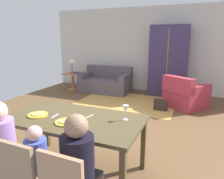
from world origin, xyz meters
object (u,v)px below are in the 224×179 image
(dining_table, at_px, (74,123))
(plate_near_man, at_px, (38,115))
(side_table, at_px, (73,79))
(book_lower, at_px, (77,73))
(wine_glass, at_px, (126,109))
(armchair, at_px, (185,95))
(plate_near_child, at_px, (66,122))
(dining_chair_child, at_px, (27,175))
(person_woman, at_px, (80,174))
(person_child, at_px, (40,170))
(person_man, at_px, (6,153))
(book_upper, at_px, (78,72))
(table_lamp, at_px, (72,60))
(armoire, at_px, (169,61))
(couch, at_px, (106,82))
(handbag, at_px, (161,105))

(dining_table, relative_size, plate_near_man, 6.87)
(side_table, height_order, book_lower, book_lower)
(wine_glass, height_order, armchair, wine_glass)
(book_lower, bearing_deg, plate_near_child, -59.35)
(plate_near_child, height_order, dining_chair_child, dining_chair_child)
(plate_near_child, relative_size, person_woman, 0.23)
(book_lower, bearing_deg, dining_chair_child, -62.99)
(plate_near_man, bearing_deg, person_woman, -29.23)
(plate_near_man, bearing_deg, person_child, -48.48)
(person_man, bearing_deg, person_woman, -0.00)
(wine_glass, height_order, book_upper, wine_glass)
(table_lamp, distance_m, book_upper, 0.44)
(wine_glass, distance_m, table_lamp, 4.78)
(plate_near_man, relative_size, person_child, 0.27)
(armoire, bearing_deg, dining_table, -96.88)
(wine_glass, xyz_separation_m, side_table, (-3.13, 3.60, -0.52))
(wine_glass, height_order, side_table, wine_glass)
(couch, bearing_deg, person_child, -73.31)
(wine_glass, distance_m, armchair, 3.25)
(wine_glass, height_order, handbag, wine_glass)
(plate_near_man, height_order, wine_glass, wine_glass)
(armchair, bearing_deg, book_lower, 172.36)
(dining_table, height_order, couch, couch)
(wine_glass, xyz_separation_m, book_lower, (-2.98, 3.63, -0.30))
(dining_table, relative_size, book_upper, 7.80)
(couch, distance_m, table_lamp, 1.34)
(armoire, bearing_deg, person_man, -101.26)
(dining_table, distance_m, handbag, 3.00)
(side_table, bearing_deg, dining_chair_child, -61.39)
(person_woman, bearing_deg, plate_near_man, 150.77)
(person_child, distance_m, book_lower, 5.05)
(book_lower, bearing_deg, dining_table, -58.18)
(armoire, relative_size, side_table, 3.62)
(couch, distance_m, armoire, 2.10)
(plate_near_child, bearing_deg, person_man, -135.15)
(handbag, bearing_deg, dining_chair_child, -99.25)
(person_child, bearing_deg, handbag, 80.35)
(book_upper, bearing_deg, handbag, -17.27)
(dining_table, xyz_separation_m, plate_near_man, (-0.47, -0.12, 0.08))
(couch, bearing_deg, wine_glass, -62.33)
(armoire, xyz_separation_m, book_upper, (-2.84, -0.57, -0.43))
(person_man, relative_size, armchair, 0.93)
(dining_table, distance_m, person_man, 0.82)
(plate_near_child, bearing_deg, plate_near_man, 172.76)
(armoire, bearing_deg, plate_near_child, -96.61)
(handbag, bearing_deg, armoire, 92.94)
(plate_near_man, relative_size, dining_chair_child, 0.29)
(person_child, bearing_deg, person_man, 179.38)
(plate_near_man, relative_size, plate_near_child, 1.00)
(wine_glass, relative_size, side_table, 0.32)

